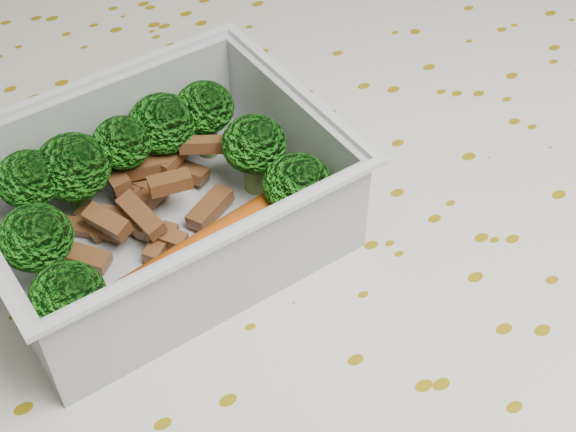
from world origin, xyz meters
TOP-DOWN VIEW (x-y plane):
  - dining_table at (0.00, 0.00)m, footprint 1.40×0.90m
  - tablecloth at (0.00, 0.00)m, footprint 1.46×0.96m
  - lunch_container at (-0.06, 0.03)m, footprint 0.20×0.16m
  - broccoli_florets at (-0.06, 0.05)m, footprint 0.17×0.13m
  - meat_pile at (-0.06, 0.05)m, footprint 0.12×0.08m
  - sausage at (-0.05, -0.01)m, footprint 0.17×0.05m

SIDE VIEW (x-z plane):
  - dining_table at x=0.00m, z-range 0.29..1.04m
  - tablecloth at x=0.00m, z-range 0.62..0.81m
  - meat_pile at x=-0.06m, z-range 0.76..0.79m
  - sausage at x=-0.05m, z-range 0.76..0.79m
  - lunch_container at x=-0.06m, z-range 0.75..0.81m
  - broccoli_florets at x=-0.06m, z-range 0.77..0.82m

